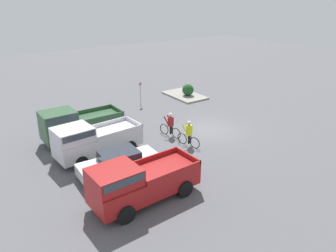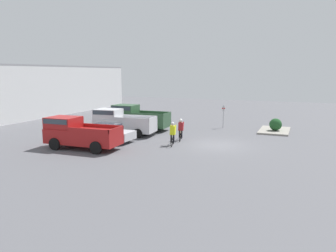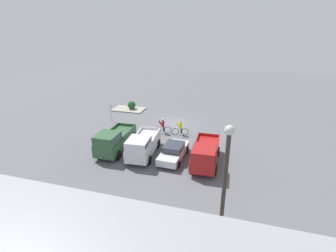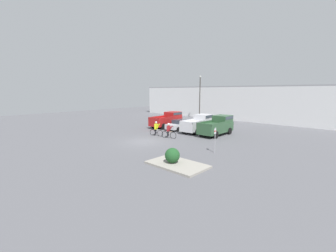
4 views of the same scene
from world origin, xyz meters
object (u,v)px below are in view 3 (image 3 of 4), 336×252
(fire_lane_sign, at_px, (111,111))
(lamppost, at_px, (222,208))
(pickup_truck_0, at_px, (205,153))
(pickup_truck_1, at_px, (142,145))
(shrub, at_px, (132,105))
(cyclist_0, at_px, (163,126))
(cyclist_1, at_px, (180,127))
(pickup_truck_2, at_px, (114,140))
(sedan_0, at_px, (174,151))

(fire_lane_sign, xyz_separation_m, lamppost, (-14.62, 18.30, 3.28))
(pickup_truck_0, xyz_separation_m, pickup_truck_1, (5.59, -0.08, -0.02))
(shrub, bearing_deg, cyclist_0, 134.77)
(cyclist_1, relative_size, shrub, 1.62)
(pickup_truck_0, distance_m, fire_lane_sign, 14.48)
(cyclist_0, bearing_deg, pickup_truck_2, 61.47)
(fire_lane_sign, height_order, lamppost, lamppost)
(pickup_truck_2, bearing_deg, sedan_0, -176.93)
(pickup_truck_2, height_order, cyclist_1, pickup_truck_2)
(cyclist_1, bearing_deg, pickup_truck_0, 121.40)
(pickup_truck_2, relative_size, lamppost, 0.66)
(lamppost, bearing_deg, pickup_truck_1, -54.94)
(cyclist_0, distance_m, fire_lane_sign, 7.26)
(sedan_0, bearing_deg, lamppost, 113.56)
(cyclist_0, relative_size, lamppost, 0.23)
(sedan_0, relative_size, pickup_truck_2, 0.85)
(pickup_truck_1, bearing_deg, sedan_0, -172.31)
(sedan_0, relative_size, cyclist_0, 2.46)
(cyclist_1, xyz_separation_m, shrub, (8.46, -6.49, -0.16))
(pickup_truck_1, distance_m, pickup_truck_2, 2.83)
(pickup_truck_2, xyz_separation_m, cyclist_0, (-2.98, -5.48, -0.30))
(pickup_truck_0, bearing_deg, lamppost, 101.12)
(cyclist_0, relative_size, cyclist_1, 1.04)
(pickup_truck_2, relative_size, cyclist_0, 2.91)
(pickup_truck_0, distance_m, pickup_truck_1, 5.59)
(pickup_truck_1, distance_m, fire_lane_sign, 10.02)
(fire_lane_sign, bearing_deg, pickup_truck_2, 119.40)
(shrub, bearing_deg, cyclist_1, 142.52)
(sedan_0, relative_size, lamppost, 0.56)
(pickup_truck_1, relative_size, shrub, 4.93)
(cyclist_0, distance_m, shrub, 9.26)
(sedan_0, height_order, fire_lane_sign, fire_lane_sign)
(sedan_0, bearing_deg, pickup_truck_1, 7.69)
(fire_lane_sign, distance_m, lamppost, 23.65)
(pickup_truck_2, height_order, fire_lane_sign, pickup_truck_2)
(pickup_truck_2, distance_m, cyclist_0, 6.25)
(lamppost, bearing_deg, sedan_0, -66.44)
(sedan_0, xyz_separation_m, fire_lane_sign, (9.65, -6.90, 0.65))
(pickup_truck_0, relative_size, lamppost, 0.67)
(cyclist_1, relative_size, fire_lane_sign, 0.80)
(pickup_truck_2, xyz_separation_m, lamppost, (-10.56, 11.10, 3.45))
(sedan_0, relative_size, cyclist_1, 2.55)
(pickup_truck_0, height_order, fire_lane_sign, fire_lane_sign)
(pickup_truck_0, height_order, sedan_0, pickup_truck_0)
(pickup_truck_2, bearing_deg, lamppost, 133.58)
(pickup_truck_2, distance_m, shrub, 12.58)
(cyclist_0, bearing_deg, pickup_truck_1, 88.39)
(pickup_truck_1, xyz_separation_m, lamppost, (-7.74, 11.03, 3.50))
(sedan_0, distance_m, lamppost, 13.04)
(cyclist_1, distance_m, lamppost, 18.00)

